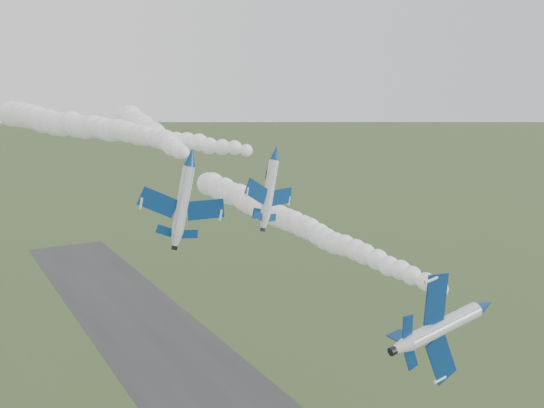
{
  "coord_description": "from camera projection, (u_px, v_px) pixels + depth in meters",
  "views": [
    {
      "loc": [
        -39.29,
        -49.31,
        52.52
      ],
      "look_at": [
        -1.54,
        16.05,
        38.24
      ],
      "focal_mm": 40.0,
      "sensor_mm": 36.0,
      "label": 1
    }
  ],
  "objects": [
    {
      "name": "smoke_trail_jet_pair_right",
      "position": [
        106.0,
        129.0,
        108.02
      ],
      "size": [
        30.89,
        71.15,
        5.38
      ],
      "primitive_type": null,
      "rotation": [
        0.0,
        0.0,
        0.36
      ],
      "color": "white"
    },
    {
      "name": "jet_pair_right",
      "position": [
        276.0,
        153.0,
        83.16
      ],
      "size": [
        9.77,
        11.64,
        3.65
      ],
      "rotation": [
        0.0,
        0.26,
        0.36
      ],
      "color": "silver"
    },
    {
      "name": "smoke_trail_jet_pair_left",
      "position": [
        147.0,
        130.0,
        115.17
      ],
      "size": [
        21.95,
        73.43,
        5.78
      ],
      "primitive_type": null,
      "rotation": [
        0.0,
        0.0,
        -0.22
      ],
      "color": "white"
    },
    {
      "name": "smoke_trail_jet_lead",
      "position": [
        291.0,
        221.0,
        91.6
      ],
      "size": [
        5.04,
        67.01,
        4.5
      ],
      "primitive_type": null,
      "rotation": [
        0.0,
        0.0,
        0.01
      ],
      "color": "white"
    },
    {
      "name": "jet_pair_left",
      "position": [
        191.0,
        157.0,
        78.14
      ],
      "size": [
        11.29,
        13.52,
        3.88
      ],
      "rotation": [
        0.0,
        0.21,
        -0.22
      ],
      "color": "silver"
    },
    {
      "name": "jet_lead",
      "position": [
        485.0,
        306.0,
        60.02
      ],
      "size": [
        3.68,
        13.44,
        10.97
      ],
      "rotation": [
        0.0,
        1.39,
        0.01
      ],
      "color": "silver"
    }
  ]
}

